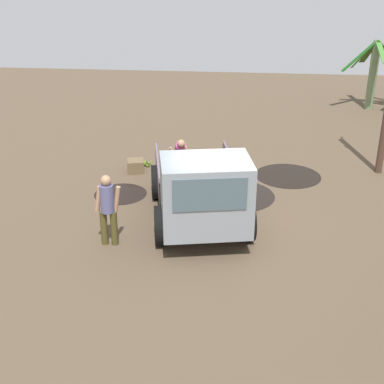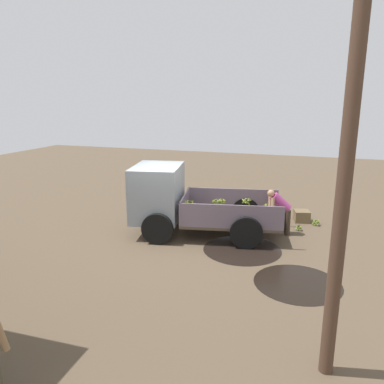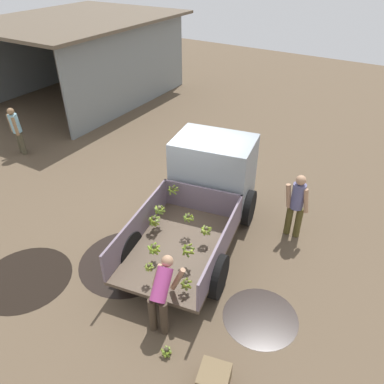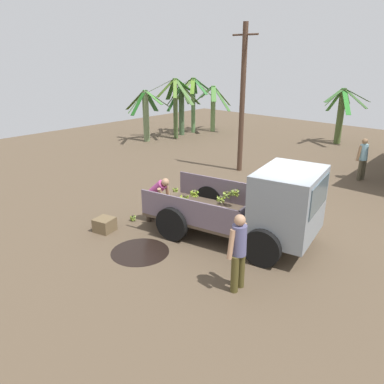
{
  "view_description": "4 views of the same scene",
  "coord_description": "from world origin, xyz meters",
  "px_view_note": "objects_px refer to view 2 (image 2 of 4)",
  "views": [
    {
      "loc": [
        11.03,
        0.26,
        6.07
      ],
      "look_at": [
        -0.09,
        -0.86,
        0.98
      ],
      "focal_mm": 50.0,
      "sensor_mm": 36.0,
      "label": 1
    },
    {
      "loc": [
        -3.84,
        9.52,
        3.98
      ],
      "look_at": [
        -0.22,
        -1.26,
        1.13
      ],
      "focal_mm": 35.0,
      "sensor_mm": 36.0,
      "label": 2
    },
    {
      "loc": [
        -6.46,
        -4.34,
        5.93
      ],
      "look_at": [
        -0.14,
        -0.34,
        0.92
      ],
      "focal_mm": 35.0,
      "sensor_mm": 36.0,
      "label": 3
    },
    {
      "loc": [
        4.53,
        -8.1,
        4.55
      ],
      "look_at": [
        -1.4,
        -1.66,
        1.33
      ],
      "focal_mm": 35.0,
      "sensor_mm": 36.0,
      "label": 4
    }
  ],
  "objects_px": {
    "cargo_truck": "(172,198)",
    "person_foreground_visitor": "(179,187)",
    "person_worker_loading": "(281,208)",
    "banana_bunch_on_ground_1": "(316,222)",
    "wooden_crate_0": "(302,216)",
    "utility_pole": "(344,182)",
    "banana_bunch_on_ground_0": "(299,227)"
  },
  "relations": [
    {
      "from": "utility_pole",
      "to": "person_foreground_visitor",
      "type": "height_order",
      "value": "utility_pole"
    },
    {
      "from": "person_foreground_visitor",
      "to": "banana_bunch_on_ground_1",
      "type": "bearing_deg",
      "value": -2.66
    },
    {
      "from": "cargo_truck",
      "to": "person_foreground_visitor",
      "type": "relative_size",
      "value": 2.78
    },
    {
      "from": "banana_bunch_on_ground_0",
      "to": "wooden_crate_0",
      "type": "xyz_separation_m",
      "value": [
        -0.04,
        -0.95,
        0.09
      ]
    },
    {
      "from": "utility_pole",
      "to": "wooden_crate_0",
      "type": "bearing_deg",
      "value": -84.51
    },
    {
      "from": "utility_pole",
      "to": "banana_bunch_on_ground_1",
      "type": "height_order",
      "value": "utility_pole"
    },
    {
      "from": "person_foreground_visitor",
      "to": "person_worker_loading",
      "type": "bearing_deg",
      "value": -19.75
    },
    {
      "from": "banana_bunch_on_ground_0",
      "to": "person_worker_loading",
      "type": "bearing_deg",
      "value": 40.41
    },
    {
      "from": "banana_bunch_on_ground_0",
      "to": "banana_bunch_on_ground_1",
      "type": "bearing_deg",
      "value": -126.23
    },
    {
      "from": "wooden_crate_0",
      "to": "cargo_truck",
      "type": "bearing_deg",
      "value": 32.03
    },
    {
      "from": "cargo_truck",
      "to": "person_foreground_visitor",
      "type": "height_order",
      "value": "cargo_truck"
    },
    {
      "from": "utility_pole",
      "to": "person_foreground_visitor",
      "type": "xyz_separation_m",
      "value": [
        4.96,
        -6.95,
        -1.99
      ]
    },
    {
      "from": "wooden_crate_0",
      "to": "utility_pole",
      "type": "bearing_deg",
      "value": 95.49
    },
    {
      "from": "banana_bunch_on_ground_1",
      "to": "wooden_crate_0",
      "type": "distance_m",
      "value": 0.54
    },
    {
      "from": "person_foreground_visitor",
      "to": "banana_bunch_on_ground_1",
      "type": "height_order",
      "value": "person_foreground_visitor"
    },
    {
      "from": "utility_pole",
      "to": "banana_bunch_on_ground_1",
      "type": "relative_size",
      "value": 22.23
    },
    {
      "from": "cargo_truck",
      "to": "person_foreground_visitor",
      "type": "distance_m",
      "value": 2.14
    },
    {
      "from": "person_worker_loading",
      "to": "wooden_crate_0",
      "type": "height_order",
      "value": "person_worker_loading"
    },
    {
      "from": "utility_pole",
      "to": "wooden_crate_0",
      "type": "relative_size",
      "value": 11.81
    },
    {
      "from": "banana_bunch_on_ground_0",
      "to": "banana_bunch_on_ground_1",
      "type": "xyz_separation_m",
      "value": [
        -0.5,
        -0.68,
        0.02
      ]
    },
    {
      "from": "banana_bunch_on_ground_0",
      "to": "cargo_truck",
      "type": "bearing_deg",
      "value": 20.43
    },
    {
      "from": "wooden_crate_0",
      "to": "banana_bunch_on_ground_0",
      "type": "bearing_deg",
      "value": 87.72
    },
    {
      "from": "utility_pole",
      "to": "person_worker_loading",
      "type": "distance_m",
      "value": 6.3
    },
    {
      "from": "wooden_crate_0",
      "to": "banana_bunch_on_ground_1",
      "type": "bearing_deg",
      "value": 149.43
    },
    {
      "from": "utility_pole",
      "to": "banana_bunch_on_ground_0",
      "type": "bearing_deg",
      "value": -83.34
    },
    {
      "from": "cargo_truck",
      "to": "banana_bunch_on_ground_1",
      "type": "relative_size",
      "value": 18.05
    },
    {
      "from": "person_foreground_visitor",
      "to": "banana_bunch_on_ground_0",
      "type": "xyz_separation_m",
      "value": [
        -4.23,
        0.69,
        -0.82
      ]
    },
    {
      "from": "person_worker_loading",
      "to": "banana_bunch_on_ground_1",
      "type": "bearing_deg",
      "value": -146.04
    },
    {
      "from": "banana_bunch_on_ground_0",
      "to": "wooden_crate_0",
      "type": "distance_m",
      "value": 0.96
    },
    {
      "from": "person_foreground_visitor",
      "to": "wooden_crate_0",
      "type": "distance_m",
      "value": 4.34
    },
    {
      "from": "utility_pole",
      "to": "banana_bunch_on_ground_1",
      "type": "bearing_deg",
      "value": -88.08
    },
    {
      "from": "banana_bunch_on_ground_0",
      "to": "wooden_crate_0",
      "type": "relative_size",
      "value": 0.42
    }
  ]
}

